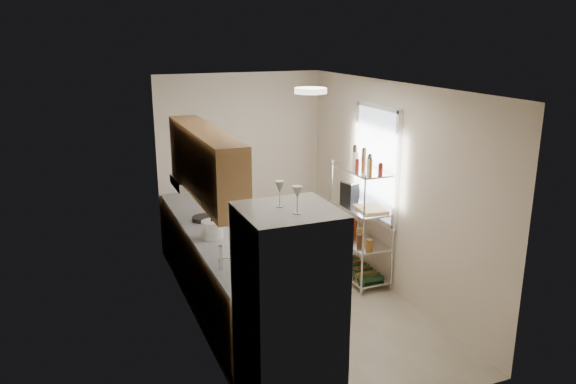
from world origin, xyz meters
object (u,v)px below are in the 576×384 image
Objects in this scene: refrigerator at (288,315)px; espresso_machine at (349,191)px; rice_cooker at (212,229)px; frying_pan_large at (204,219)px; cutting_board at (371,209)px.

refrigerator is 7.23× the size of espresso_machine.
rice_cooker reaches higher than frying_pan_large.
cutting_board is (1.91, 1.96, 0.11)m from refrigerator.
espresso_machine reaches higher than rice_cooker.
rice_cooker is at bearing 177.74° from cutting_board.
espresso_machine is at bearing 95.30° from cutting_board.
cutting_board reaches higher than frying_pan_large.
rice_cooker reaches higher than cutting_board.
refrigerator is 4.45× the size of cutting_board.
refrigerator reaches higher than frying_pan_large.
frying_pan_large is at bearing 160.19° from cutting_board.
rice_cooker is 2.02m from cutting_board.
rice_cooker is at bearing 93.02° from refrigerator.
espresso_machine is (1.97, 0.41, 0.14)m from rice_cooker.
frying_pan_large is 2.09m from cutting_board.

